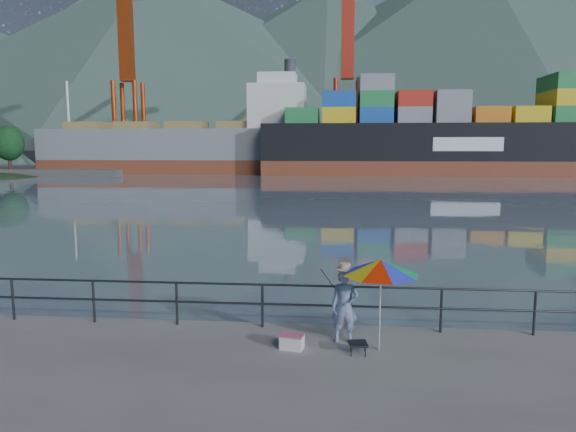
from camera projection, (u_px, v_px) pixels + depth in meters
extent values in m
cube|color=slate|center=(323.00, 162.00, 138.54)|extent=(500.00, 280.00, 0.00)
cube|color=#514F4C|center=(370.00, 168.00, 101.16)|extent=(200.00, 40.00, 0.40)
cylinder|color=#2D3033|center=(219.00, 284.00, 11.72)|extent=(22.00, 0.05, 0.05)
cylinder|color=#2D3033|center=(219.00, 303.00, 11.78)|extent=(22.00, 0.05, 0.05)
cube|color=#2D3033|center=(219.00, 305.00, 11.79)|extent=(22.00, 0.06, 1.00)
cone|color=#385147|center=(155.00, 64.00, 208.59)|extent=(312.00, 312.00, 75.00)
cone|color=#385147|center=(327.00, 73.00, 208.05)|extent=(282.88, 282.88, 68.00)
cone|color=#385147|center=(476.00, 57.00, 207.08)|extent=(332.80, 332.80, 80.00)
cube|color=orange|center=(371.00, 161.00, 100.00)|extent=(6.00, 2.40, 2.60)
cube|color=#194CA5|center=(405.00, 155.00, 99.27)|extent=(6.00, 2.40, 5.20)
cube|color=#267F3F|center=(439.00, 155.00, 98.72)|extent=(6.00, 2.40, 5.20)
cube|color=#267F3F|center=(473.00, 162.00, 98.34)|extent=(6.00, 2.40, 2.60)
cube|color=red|center=(509.00, 148.00, 97.44)|extent=(6.00, 2.40, 7.80)
cube|color=orange|center=(544.00, 148.00, 96.89)|extent=(6.00, 2.40, 7.80)
cube|color=#194CA5|center=(370.00, 148.00, 102.61)|extent=(6.00, 2.40, 7.80)
cube|color=yellow|center=(403.00, 148.00, 102.06)|extent=(6.00, 2.40, 7.80)
cube|color=yellow|center=(435.00, 161.00, 101.85)|extent=(6.00, 2.40, 2.60)
cube|color=#267F3F|center=(470.00, 148.00, 100.95)|extent=(6.00, 2.40, 7.80)
cube|color=gray|center=(503.00, 155.00, 100.58)|extent=(6.00, 2.40, 5.20)
cube|color=yellow|center=(538.00, 155.00, 100.02)|extent=(6.00, 2.40, 5.20)
cube|color=orange|center=(572.00, 155.00, 99.47)|extent=(6.00, 2.40, 5.20)
imported|color=#30498C|center=(344.00, 306.00, 10.77)|extent=(0.58, 0.40, 1.56)
cylinder|color=white|center=(380.00, 309.00, 10.31)|extent=(0.04, 0.04, 1.73)
cone|color=red|center=(381.00, 267.00, 10.19)|extent=(1.84, 1.84, 0.32)
cube|color=black|center=(358.00, 344.00, 10.22)|extent=(0.40, 0.40, 0.05)
cube|color=#2D3033|center=(358.00, 349.00, 10.24)|extent=(0.30, 0.30, 0.19)
cube|color=silver|center=(292.00, 342.00, 10.50)|extent=(0.51, 0.39, 0.27)
cylinder|color=black|center=(333.00, 325.00, 11.92)|extent=(0.59, 1.67, 1.24)
cube|color=brown|center=(187.00, 167.00, 85.84)|extent=(47.98, 8.30, 2.50)
cube|color=gray|center=(186.00, 145.00, 85.34)|extent=(47.98, 8.30, 5.00)
cube|color=silver|center=(278.00, 107.00, 83.24)|extent=(9.00, 6.98, 7.00)
cube|color=brown|center=(458.00, 169.00, 79.83)|extent=(60.75, 10.12, 2.50)
cube|color=black|center=(460.00, 142.00, 79.29)|extent=(60.75, 10.12, 5.60)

